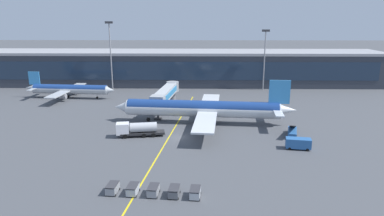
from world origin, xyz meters
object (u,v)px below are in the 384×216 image
Objects in this scene: main_airliner at (203,109)px; baggage_cart_0 at (113,188)px; fuel_tanker at (137,129)px; belt_loader at (292,132)px; crew_van at (298,143)px; baggage_cart_1 at (133,189)px; baggage_cart_2 at (153,190)px; baggage_cart_3 at (174,191)px; commuter_jet_far at (70,89)px; baggage_cart_4 at (195,193)px.

baggage_cart_0 is at bearing -111.45° from main_airliner.
belt_loader is (35.38, 0.92, -0.76)m from fuel_tanker.
baggage_cart_1 is (-30.46, -19.29, -0.53)m from crew_van.
fuel_tanker is at bearing 104.75° from baggage_cart_2.
baggage_cart_3 is at bearing -131.92° from belt_loader.
baggage_cart_1 is 0.09× the size of commuter_jet_far.
baggage_cart_3 and baggage_cart_4 have the same top height.
fuel_tanker is at bearing 116.15° from baggage_cart_4.
baggage_cart_0 is at bearing -88.52° from fuel_tanker.
fuel_tanker is 1.58× the size of belt_loader.
main_airliner is 39.57m from baggage_cart_0.
baggage_cart_4 is 0.09× the size of commuter_jet_far.
baggage_cart_2 is at bearing -75.25° from fuel_tanker.
main_airliner is 38.27m from baggage_cart_2.
crew_van is (19.22, -17.71, -2.50)m from main_airliner.
baggage_cart_1 is 9.60m from baggage_cart_4.
commuter_jet_far is (-39.52, 65.11, 2.29)m from baggage_cart_3.
crew_van is 31.22m from baggage_cart_3.
baggage_cart_1 is at bearing -147.66° from crew_van.
fuel_tanker is 26.80m from baggage_cart_1.
baggage_cart_4 is at bearing -5.05° from baggage_cart_0.
crew_van is 1.90× the size of baggage_cart_3.
baggage_cart_1 is 1.00× the size of baggage_cart_2.
baggage_cart_0 is 6.40m from baggage_cart_2.
baggage_cart_1 is at bearing 174.95° from baggage_cart_4.
baggage_cart_4 is (-1.68, -37.85, -3.03)m from main_airliner.
crew_van reaches higher than baggage_cart_0.
fuel_tanker reaches higher than baggage_cart_1.
baggage_cart_4 is (13.43, -27.35, -0.96)m from fuel_tanker.
fuel_tanker is 26.25m from baggage_cart_0.
commuter_jet_far is at bearing 127.58° from fuel_tanker.
belt_loader is at bearing -25.30° from main_airliner.
crew_van is at bearing -42.66° from main_airliner.
fuel_tanker is at bearing 110.73° from baggage_cart_3.
commuter_jet_far is at bearing 119.27° from baggage_cart_2.
baggage_cart_2 is (7.05, -26.78, -0.96)m from fuel_tanker.
main_airliner is at bearing 87.46° from baggage_cart_4.
fuel_tanker is at bearing 98.30° from baggage_cart_1.
baggage_cart_0 is at bearing 174.95° from baggage_cart_2.
fuel_tanker is at bearing -52.42° from commuter_jet_far.
fuel_tanker is 2.10× the size of crew_van.
main_airliner is 16.74× the size of baggage_cart_0.
crew_van is 36.06m from baggage_cart_1.
baggage_cart_0 is 9.60m from baggage_cart_3.
main_airliner is at bearing 137.34° from crew_van.
commuter_jet_far is at bearing 150.14° from belt_loader.
belt_loader is at bearing 1.50° from fuel_tanker.
baggage_cart_4 is (9.56, -0.85, 0.00)m from baggage_cart_1.
fuel_tanker is 30.48m from baggage_cart_4.
belt_loader is 8.21m from crew_van.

